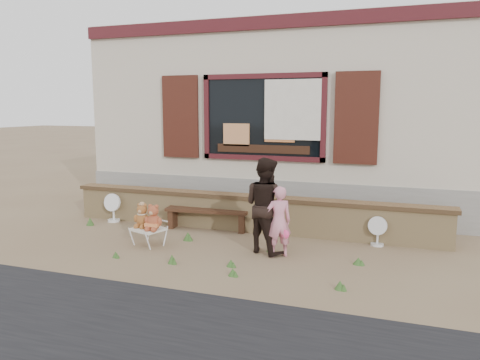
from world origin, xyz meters
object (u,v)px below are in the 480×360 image
at_px(child, 279,221).
at_px(adult, 265,205).
at_px(teddy_bear_right, 154,217).
at_px(folding_chair, 148,230).
at_px(teddy_bear_left, 142,215).
at_px(bench, 207,214).

xyz_separation_m(child, adult, (-0.25, 0.14, 0.20)).
bearing_deg(teddy_bear_right, folding_chair, 180.00).
bearing_deg(teddy_bear_left, teddy_bear_right, -0.00).
height_order(child, adult, adult).
xyz_separation_m(bench, adult, (1.39, -0.94, 0.46)).
bearing_deg(adult, folding_chair, 34.29).
distance_m(bench, adult, 1.74).
bearing_deg(folding_chair, teddy_bear_left, 180.00).
bearing_deg(bench, teddy_bear_right, -111.97).
bearing_deg(child, bench, -63.14).
relative_size(teddy_bear_right, adult, 0.29).
relative_size(folding_chair, teddy_bear_right, 1.38).
distance_m(child, adult, 0.35).
bearing_deg(bench, folding_chair, -117.93).
height_order(folding_chair, adult, adult).
relative_size(folding_chair, child, 0.54).
xyz_separation_m(bench, teddy_bear_left, (-0.64, -1.20, 0.20)).
distance_m(folding_chair, teddy_bear_left, 0.27).
height_order(bench, adult, adult).
relative_size(teddy_bear_left, adult, 0.27).
bearing_deg(bench, child, -38.99).
bearing_deg(folding_chair, bench, 87.25).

